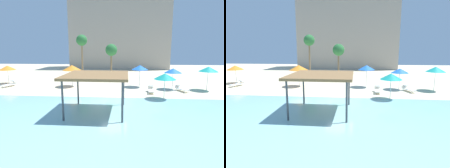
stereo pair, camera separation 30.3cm
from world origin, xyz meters
TOP-DOWN VIEW (x-y plane):
  - ground_plane at (0.00, 0.00)m, footprint 80.00×80.00m
  - lagoon_water at (0.00, -5.25)m, footprint 44.00×13.50m
  - shade_pavilion at (-1.09, -2.80)m, footprint 4.64×4.64m
  - beach_umbrella_blue_0 at (6.56, 6.06)m, footprint 2.01×2.01m
  - beach_umbrella_teal_1 at (10.44, 5.79)m, footprint 2.14×2.14m
  - beach_umbrella_orange_2 at (-15.11, 7.94)m, footprint 2.17×2.17m
  - beach_umbrella_blue_3 at (2.74, 7.16)m, footprint 2.05×2.05m
  - beach_umbrella_orange_4 at (-5.79, 6.76)m, footprint 2.36×2.36m
  - beach_umbrella_teal_5 at (4.75, 1.54)m, footprint 2.09×2.09m
  - lounge_chair_0 at (-13.75, 6.07)m, footprint 1.28×1.98m
  - lounge_chair_1 at (7.36, 5.10)m, footprint 1.27×1.98m
  - lounge_chair_2 at (3.84, 4.15)m, footprint 0.75×1.94m
  - palm_tree_0 at (-6.68, 16.19)m, footprint 1.90×1.90m
  - palm_tree_1 at (-1.40, 14.05)m, footprint 1.90×1.90m
  - hotel_block_0 at (-0.71, 30.63)m, footprint 22.88×8.54m

SIDE VIEW (x-z plane):
  - ground_plane at x=0.00m, z-range 0.00..0.00m
  - lagoon_water at x=0.00m, z-range 0.00..0.04m
  - lounge_chair_0 at x=-13.75m, z-range -0.04..0.70m
  - lounge_chair_1 at x=7.36m, z-range -0.04..0.70m
  - lounge_chair_2 at x=3.84m, z-range -0.04..0.70m
  - beach_umbrella_orange_2 at x=-15.11m, z-range 0.95..3.46m
  - beach_umbrella_teal_5 at x=4.75m, z-range 0.96..3.45m
  - beach_umbrella_blue_0 at x=6.56m, z-range 0.98..3.50m
  - beach_umbrella_orange_4 at x=-5.79m, z-range 1.04..3.78m
  - beach_umbrella_blue_3 at x=2.74m, z-range 1.09..3.84m
  - beach_umbrella_teal_1 at x=10.44m, z-range 1.09..3.86m
  - shade_pavilion at x=-1.09m, z-range 1.31..4.25m
  - palm_tree_1 at x=-1.40m, z-range 1.69..7.20m
  - palm_tree_0 at x=-6.68m, z-range 2.41..9.54m
  - hotel_block_0 at x=-0.71m, z-range 0.00..16.38m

